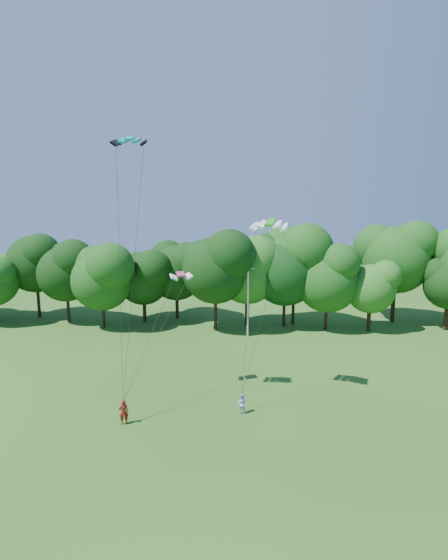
{
  "coord_description": "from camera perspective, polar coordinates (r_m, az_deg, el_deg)",
  "views": [
    {
      "loc": [
        2.2,
        -20.37,
        16.5
      ],
      "look_at": [
        0.34,
        13.0,
        10.32
      ],
      "focal_mm": 28.0,
      "sensor_mm": 36.0,
      "label": 1
    }
  ],
  "objects": [
    {
      "name": "ground",
      "position": [
        26.31,
        -2.62,
        -28.38
      ],
      "size": [
        160.0,
        160.0,
        0.0
      ],
      "primitive_type": "plane",
      "color": "#234E15",
      "rests_on": "ground"
    },
    {
      "name": "utility_pole",
      "position": [
        52.76,
        3.14,
        -2.81
      ],
      "size": [
        1.61,
        0.74,
        8.55
      ],
      "rotation": [
        0.0,
        0.0,
        0.4
      ],
      "color": "silver",
      "rests_on": "ground"
    },
    {
      "name": "kite_flyer_left",
      "position": [
        34.66,
        -12.98,
        -16.45
      ],
      "size": [
        0.81,
        0.66,
        1.92
      ],
      "primitive_type": "imported",
      "rotation": [
        0.0,
        0.0,
        3.46
      ],
      "color": "maroon",
      "rests_on": "ground"
    },
    {
      "name": "kite_green",
      "position": [
        34.54,
        6.06,
        7.5
      ],
      "size": [
        3.22,
        2.23,
        0.61
      ],
      "rotation": [
        0.0,
        0.0,
        -0.34
      ],
      "color": "green",
      "rests_on": "ground"
    },
    {
      "name": "kite_flyer_right",
      "position": [
        35.49,
        2.33,
        -15.79
      ],
      "size": [
        0.84,
        0.68,
        1.6
      ],
      "primitive_type": "imported",
      "rotation": [
        0.0,
        0.0,
        3.04
      ],
      "color": "#B1C5F6",
      "rests_on": "ground"
    },
    {
      "name": "tree_back_center",
      "position": [
        56.78,
        8.01,
        2.44
      ],
      "size": [
        9.54,
        9.54,
        13.87
      ],
      "color": "#2E2112",
      "rests_on": "ground"
    },
    {
      "name": "kite_teal",
      "position": [
        33.49,
        -12.2,
        17.63
      ],
      "size": [
        2.52,
        1.15,
        0.48
      ],
      "rotation": [
        0.0,
        0.0,
        -0.01
      ],
      "color": "#05A1AB",
      "rests_on": "ground"
    },
    {
      "name": "kite_pink",
      "position": [
        36.64,
        -5.66,
        0.77
      ],
      "size": [
        2.06,
        1.58,
        0.35
      ],
      "rotation": [
        0.0,
        0.0,
        0.42
      ],
      "color": "#DA3C69",
      "rests_on": "ground"
    }
  ]
}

